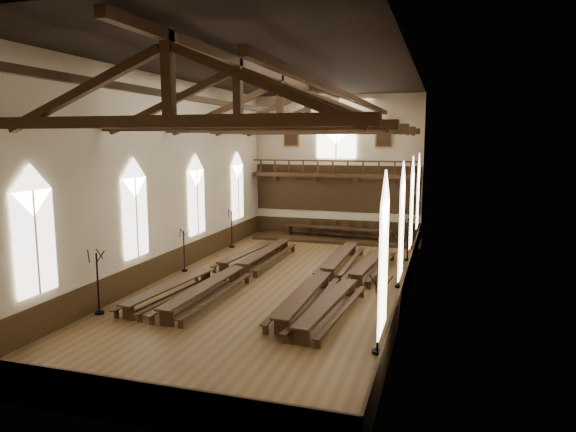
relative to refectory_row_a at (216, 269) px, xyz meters
name	(u,v)px	position (x,y,z in m)	size (l,w,h in m)	color
ground	(280,283)	(3.39, 0.07, -0.49)	(26.00, 26.00, 0.00)	brown
room_walls	(280,149)	(3.39, 0.07, 5.97)	(26.00, 26.00, 26.00)	beige
wainscot_band	(280,271)	(3.39, 0.07, 0.11)	(12.00, 26.00, 1.20)	#362310
side_windows	(280,207)	(3.39, 0.07, 3.25)	(11.85, 19.80, 4.50)	silver
end_window	(336,135)	(3.39, 12.97, 6.73)	(2.80, 0.12, 3.80)	white
minstrels_gallery	(335,182)	(3.39, 12.73, 3.42)	(11.80, 1.24, 3.70)	#392412
portraits	(336,137)	(3.39, 12.97, 6.61)	(7.75, 0.09, 1.45)	brown
roof_trusses	(280,111)	(3.39, 0.07, 7.73)	(11.70, 25.70, 2.80)	#392412
refectory_row_a	(216,269)	(0.00, 0.00, 0.00)	(1.94, 13.75, 0.67)	#392412
refectory_row_b	(240,269)	(1.25, 0.15, 0.05)	(1.62, 14.33, 0.74)	#392412
refectory_row_c	(326,274)	(5.54, 0.47, 0.04)	(1.51, 14.21, 0.73)	#392412
refectory_row_d	(353,281)	(7.00, -0.27, 0.03)	(1.98, 14.11, 0.71)	#392412
dais	(337,239)	(3.83, 11.47, -0.39)	(11.40, 2.92, 0.19)	#362310
high_table	(337,229)	(3.83, 11.47, 0.31)	(7.60, 1.54, 0.71)	#392412
high_chairs	(339,228)	(3.83, 12.21, 0.25)	(4.94, 0.44, 0.99)	#392412
candelabrum_left_near	(99,295)	(-2.16, -6.25, 0.31)	(0.79, 0.77, 2.64)	black
candelabrum_left_mid	(184,258)	(-2.16, 0.79, 0.21)	(0.68, 0.69, 2.31)	black
candelabrum_left_far	(232,236)	(-2.16, 7.12, 0.28)	(0.72, 0.76, 2.52)	black
candelabrum_right_near	(378,330)	(8.94, -6.84, 0.31)	(0.78, 0.77, 2.62)	black
candelabrum_right_mid	(399,271)	(8.94, 1.05, 0.30)	(0.78, 0.74, 2.58)	black
candelabrum_right_far	(408,247)	(8.94, 6.73, 0.30)	(0.73, 0.80, 2.61)	black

